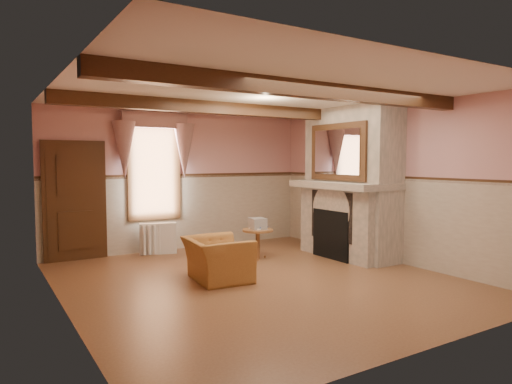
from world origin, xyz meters
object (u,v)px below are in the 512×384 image
bowl (349,180)px  oil_lamp (321,173)px  armchair (217,259)px  mantel_clock (318,175)px  radiator (158,238)px  side_table (258,244)px

bowl → oil_lamp: size_ratio=1.15×
armchair → mantel_clock: bearing=-64.7°
radiator → mantel_clock: (2.88, -1.35, 1.22)m
armchair → oil_lamp: 3.19m
side_table → bowl: bearing=-29.9°
armchair → mantel_clock: (2.78, 1.02, 1.20)m
armchair → radiator: armchair is taller
radiator → oil_lamp: oil_lamp is taller
armchair → bowl: (2.78, 0.13, 1.14)m
radiator → side_table: bearing=-27.7°
radiator → bowl: bearing=-21.0°
armchair → bowl: bearing=-82.1°
side_table → oil_lamp: size_ratio=2.02×
armchair → oil_lamp: (2.78, 0.93, 1.24)m
side_table → armchair: bearing=-143.7°
armchair → oil_lamp: bearing=-66.3°
armchair → side_table: bearing=-48.5°
mantel_clock → radiator: bearing=154.9°
bowl → mantel_clock: (0.00, 0.89, 0.06)m
side_table → bowl: (1.46, -0.84, 1.18)m
radiator → mantel_clock: 3.40m
armchair → radiator: (-0.09, 2.36, -0.02)m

